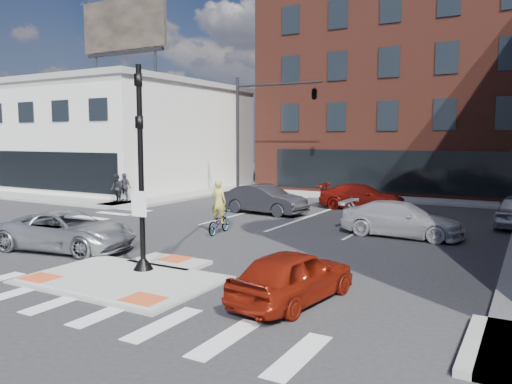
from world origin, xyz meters
The scene contains 17 objects.
ground centered at (0.00, 0.00, 0.00)m, with size 120.00×120.00×0.00m, color #28282B.
refuge_island centered at (0.00, -0.26, 0.05)m, with size 5.40×4.65×0.13m.
sidewalk_nw centered at (-16.76, 15.29, 0.08)m, with size 23.50×20.50×0.15m.
sidewalk_n centered at (3.00, 22.00, 0.07)m, with size 26.00×3.00×0.15m, color gray.
building_nw centered at (-21.98, 19.98, 4.23)m, with size 20.40×16.40×14.40m.
building_n centered at (3.00, 31.99, 7.80)m, with size 24.40×18.40×15.50m.
building_far_left centered at (-4.00, 52.00, 5.00)m, with size 10.00×12.00×10.00m, color slate.
signal_pole centered at (0.00, 0.40, 2.36)m, with size 0.60×0.60×5.98m.
mast_arm_signal centered at (-3.47, 18.00, 6.21)m, with size 6.10×2.24×8.00m.
silver_suv centered at (-4.50, 1.42, 0.70)m, with size 2.32×5.04×1.40m, color #A4A6AB.
red_sedan centered at (5.01, 0.22, 0.67)m, with size 1.57×3.91×1.33m, color maroon.
white_pickup centered at (5.33, 9.87, 0.71)m, with size 1.99×4.88×1.42m, color silver.
bg_car_dark centered at (-2.50, 12.56, 0.77)m, with size 1.63×4.66×1.54m, color #26252B.
bg_car_red centered at (1.52, 16.77, 0.71)m, with size 1.98×4.87×1.41m, color maroon.
cyclist centered at (-1.50, 6.69, 0.76)m, with size 0.85×1.88×2.27m.
pedestrian_a centered at (-12.00, 11.35, 1.00)m, with size 0.83×0.65×1.70m, color black.
pedestrian_b centered at (-12.00, 12.00, 1.02)m, with size 1.01×0.42×1.73m, color #38323E.
Camera 1 is at (10.06, -10.58, 4.00)m, focal length 35.00 mm.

